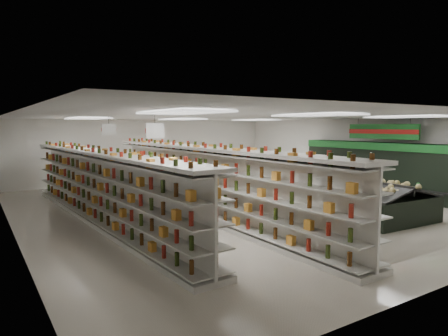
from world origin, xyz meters
TOP-DOWN VIEW (x-y plane):
  - floor at (0.00, 0.00)m, footprint 16.00×16.00m
  - ceiling at (0.00, 0.00)m, footprint 14.00×16.00m
  - wall_back at (0.00, 8.00)m, footprint 14.00×0.02m
  - wall_left at (-7.00, 0.00)m, footprint 0.02×16.00m
  - wall_right at (7.00, 0.00)m, footprint 0.02×16.00m
  - produce_wall_case at (6.53, -1.50)m, footprint 0.93×8.00m
  - aisle_sign_near at (-3.80, -2.00)m, footprint 0.52×0.06m
  - aisle_sign_far at (-3.80, 2.00)m, footprint 0.52×0.06m
  - hortifruti_banner at (6.25, -1.50)m, footprint 0.12×3.20m
  - gondola_left at (-4.63, 0.26)m, footprint 1.54×12.31m
  - gondola_center at (-1.63, -0.77)m, footprint 1.02×12.83m
  - produce_island at (2.82, -1.38)m, footprint 3.20×7.94m
  - soda_endcap at (0.75, 6.39)m, footprint 1.34×1.10m
  - shopper_main at (-0.48, -2.52)m, footprint 0.75×0.67m
  - shopper_background at (-2.80, 3.25)m, footprint 0.68×0.92m

SIDE VIEW (x-z plane):
  - floor at x=0.00m, z-range 0.00..0.00m
  - produce_island at x=2.82m, z-range -0.05..1.12m
  - soda_endcap at x=0.75m, z-range -0.02..1.46m
  - shopper_background at x=-2.80m, z-range 0.00..1.72m
  - shopper_main at x=-0.48m, z-range 0.00..1.73m
  - gondola_left at x=-4.63m, z-range -0.09..2.04m
  - gondola_center at x=-1.63m, z-range -0.09..2.13m
  - produce_wall_case at x=6.53m, z-range 0.14..2.34m
  - wall_back at x=0.00m, z-range 0.00..3.20m
  - wall_left at x=-7.00m, z-range 0.00..3.20m
  - wall_right at x=7.00m, z-range 0.00..3.20m
  - hortifruti_banner at x=6.25m, z-range 2.18..3.13m
  - aisle_sign_near at x=-3.80m, z-range 2.38..3.13m
  - aisle_sign_far at x=-3.80m, z-range 2.38..3.13m
  - ceiling at x=0.00m, z-range 3.19..3.21m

